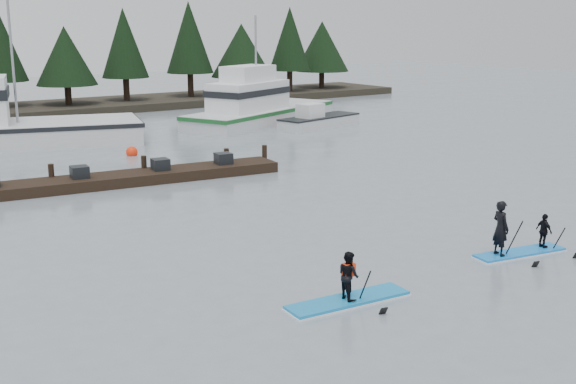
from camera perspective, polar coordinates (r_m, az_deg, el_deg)
ground at (r=20.67m, az=9.71°, el=-6.10°), size 160.00×160.00×0.00m
far_shore at (r=57.76m, az=-21.22°, el=5.95°), size 70.00×8.00×0.60m
treeline at (r=57.79m, az=-21.19°, el=5.65°), size 60.00×4.00×8.00m
fishing_boat_medium at (r=49.66m, az=-2.33°, el=6.08°), size 13.70×8.67×8.07m
skiff at (r=47.94m, az=2.49°, el=5.58°), size 6.50×3.17×0.73m
floating_dock at (r=31.80m, az=-12.57°, el=1.05°), size 13.80×3.48×0.46m
buoy_c at (r=48.14m, az=-0.02°, el=5.18°), size 0.48×0.48×0.48m
buoy_b at (r=38.59m, az=-12.23°, el=2.85°), size 0.61×0.61×0.61m
paddleboard_solo at (r=18.00m, az=4.79°, el=-7.52°), size 3.34×1.22×1.81m
paddleboard_duo at (r=22.47m, az=17.55°, el=-3.33°), size 3.08×1.45×2.29m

